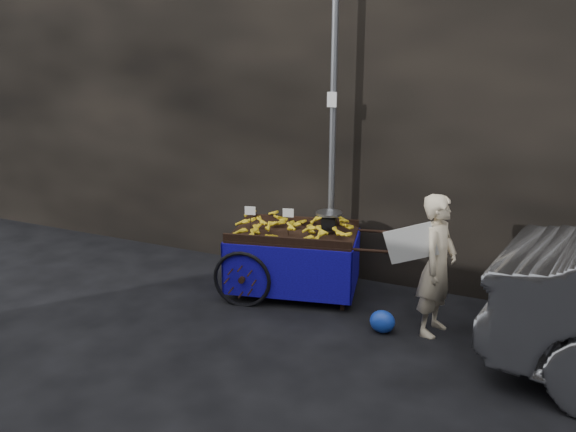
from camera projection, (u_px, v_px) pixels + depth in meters
The scene contains 6 objects.
ground at pixel (265, 318), 6.46m from camera, with size 80.00×80.00×0.00m, color black.
building_wall at pixel (372, 86), 7.89m from camera, with size 13.50×2.00×5.00m.
street_pole at pixel (333, 132), 6.93m from camera, with size 0.12×0.10×4.00m.
banana_cart at pixel (290, 239), 6.98m from camera, with size 2.28×1.40×1.16m.
vendor at pixel (437, 265), 5.93m from camera, with size 0.78×0.62×1.54m.
plastic_bag at pixel (382, 322), 6.09m from camera, with size 0.28×0.22×0.25m, color #183BB4.
Camera 1 is at (2.74, -5.23, 2.89)m, focal length 35.00 mm.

